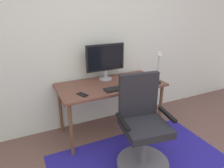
{
  "coord_description": "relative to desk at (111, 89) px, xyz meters",
  "views": [
    {
      "loc": [
        -1.02,
        -0.5,
        1.68
      ],
      "look_at": [
        -0.04,
        1.54,
        0.8
      ],
      "focal_mm": 33.26,
      "sensor_mm": 36.0,
      "label": 1
    }
  ],
  "objects": [
    {
      "name": "coffee_cup",
      "position": [
        0.4,
        -0.08,
        0.12
      ],
      "size": [
        0.08,
        0.08,
        0.11
      ],
      "primitive_type": "cylinder",
      "color": "maroon",
      "rests_on": "desk"
    },
    {
      "name": "area_rug",
      "position": [
        0.02,
        -0.69,
        -0.63
      ],
      "size": [
        1.96,
        1.03,
        0.01
      ],
      "primitive_type": "cube",
      "color": "navy",
      "rests_on": "ground"
    },
    {
      "name": "wall_back",
      "position": [
        -0.06,
        0.41,
        0.67
      ],
      "size": [
        6.0,
        0.1,
        2.6
      ],
      "primitive_type": "cube",
      "color": "white",
      "rests_on": "ground"
    },
    {
      "name": "keyboard",
      "position": [
        0.05,
        -0.21,
        0.08
      ],
      "size": [
        0.43,
        0.13,
        0.02
      ],
      "primitive_type": "cube",
      "color": "black",
      "rests_on": "desk"
    },
    {
      "name": "office_chair",
      "position": [
        0.03,
        -0.74,
        -0.23
      ],
      "size": [
        0.58,
        0.57,
        1.02
      ],
      "rotation": [
        0.0,
        0.0,
        -0.15
      ],
      "color": "slate",
      "rests_on": "ground"
    },
    {
      "name": "cell_phone",
      "position": [
        -0.45,
        -0.18,
        0.08
      ],
      "size": [
        0.11,
        0.16,
        0.01
      ],
      "primitive_type": "cube",
      "rotation": [
        0.0,
        0.0,
        0.37
      ],
      "color": "black",
      "rests_on": "desk"
    },
    {
      "name": "desk_lamp",
      "position": [
        0.57,
        -0.23,
        0.36
      ],
      "size": [
        0.11,
        0.11,
        0.44
      ],
      "color": "black",
      "rests_on": "desk"
    },
    {
      "name": "computer_mouse",
      "position": [
        0.39,
        -0.23,
        0.09
      ],
      "size": [
        0.06,
        0.1,
        0.03
      ],
      "primitive_type": "ellipsoid",
      "color": "white",
      "rests_on": "desk"
    },
    {
      "name": "monitor",
      "position": [
        0.01,
        0.19,
        0.36
      ],
      "size": [
        0.54,
        0.18,
        0.49
      ],
      "color": "#B2B2B7",
      "rests_on": "desk"
    },
    {
      "name": "desk",
      "position": [
        0.0,
        0.0,
        0.0
      ],
      "size": [
        1.38,
        0.67,
        0.7
      ],
      "color": "brown",
      "rests_on": "ground"
    }
  ]
}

